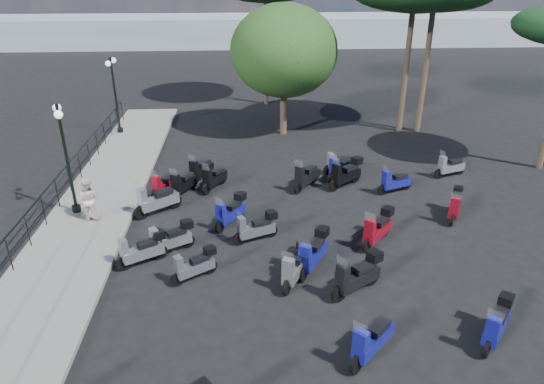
{
  "coord_description": "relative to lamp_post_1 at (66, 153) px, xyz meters",
  "views": [
    {
      "loc": [
        -0.92,
        -11.59,
        8.35
      ],
      "look_at": [
        0.0,
        3.43,
        1.2
      ],
      "focal_mm": 32.0,
      "sensor_mm": 36.0,
      "label": 1
    }
  ],
  "objects": [
    {
      "name": "lamp_post_2",
      "position": [
        -0.44,
        9.18,
        -0.04
      ],
      "size": [
        0.33,
        1.16,
        3.92
      ],
      "rotation": [
        0.0,
        0.0,
        -0.06
      ],
      "color": "black",
      "rests_on": "sidewalk"
    },
    {
      "name": "scooter_9",
      "position": [
        6.46,
        -2.21,
        -1.95
      ],
      "size": [
        1.5,
        0.83,
        1.27
      ],
      "rotation": [
        0.0,
        0.0,
        1.97
      ],
      "color": "black",
      "rests_on": "ground"
    },
    {
      "name": "scooter_15",
      "position": [
        10.39,
        -2.6,
        -1.9
      ],
      "size": [
        1.31,
        1.42,
        1.4
      ],
      "rotation": [
        0.0,
        0.0,
        2.41
      ],
      "color": "black",
      "rests_on": "ground"
    },
    {
      "name": "scooter_21",
      "position": [
        9.16,
        -5.16,
        -1.89
      ],
      "size": [
        1.59,
        1.15,
        1.44
      ],
      "rotation": [
        0.0,
        0.0,
        2.15
      ],
      "color": "black",
      "rests_on": "ground"
    },
    {
      "name": "scooter_5",
      "position": [
        2.99,
        1.43,
        -1.98
      ],
      "size": [
        0.97,
        1.43,
        1.29
      ],
      "rotation": [
        0.0,
        0.0,
        2.58
      ],
      "color": "black",
      "rests_on": "ground"
    },
    {
      "name": "distant_hills",
      "position": [
        7.05,
        40.56,
        -0.93
      ],
      "size": [
        70.0,
        8.0,
        3.0
      ],
      "primitive_type": "cube",
      "color": "gray",
      "rests_on": "ground"
    },
    {
      "name": "scooter_3",
      "position": [
        3.76,
        -2.76,
        -1.94
      ],
      "size": [
        1.47,
        0.97,
        1.29
      ],
      "rotation": [
        0.0,
        0.0,
        2.09
      ],
      "color": "black",
      "rests_on": "ground"
    },
    {
      "name": "scooter_22",
      "position": [
        10.19,
        2.58,
        -1.95
      ],
      "size": [
        1.41,
        1.19,
        1.38
      ],
      "rotation": [
        0.0,
        0.0,
        2.26
      ],
      "color": "black",
      "rests_on": "ground"
    },
    {
      "name": "scooter_16",
      "position": [
        8.61,
        1.81,
        -1.93
      ],
      "size": [
        1.21,
        1.49,
        1.44
      ],
      "rotation": [
        0.0,
        0.0,
        2.48
      ],
      "color": "black",
      "rests_on": "ground"
    },
    {
      "name": "scooter_32",
      "position": [
        3.71,
        1.49,
        -1.96
      ],
      "size": [
        0.98,
        1.5,
        1.34
      ],
      "rotation": [
        0.0,
        0.0,
        2.61
      ],
      "color": "black",
      "rests_on": "ground"
    },
    {
      "name": "broadleaf_tree",
      "position": [
        8.27,
        8.84,
        1.91
      ],
      "size": [
        5.43,
        5.43,
        6.65
      ],
      "color": "#38281E",
      "rests_on": "ground"
    },
    {
      "name": "scooter_29",
      "position": [
        14.91,
        2.63,
        -1.99
      ],
      "size": [
        1.52,
        0.74,
        1.26
      ],
      "rotation": [
        0.0,
        0.0,
        1.91
      ],
      "color": "black",
      "rests_on": "ground"
    },
    {
      "name": "scooter_8",
      "position": [
        7.51,
        -4.55,
        -1.91
      ],
      "size": [
        0.98,
        1.6,
        1.38
      ],
      "rotation": [
        0.0,
        0.0,
        2.67
      ],
      "color": "black",
      "rests_on": "ground"
    },
    {
      "name": "scooter_28",
      "position": [
        12.08,
        1.18,
        -1.99
      ],
      "size": [
        1.52,
        0.79,
        1.27
      ],
      "rotation": [
        0.0,
        0.0,
        1.95
      ],
      "color": "black",
      "rests_on": "ground"
    },
    {
      "name": "scooter_23",
      "position": [
        10.25,
        3.28,
        -2.0
      ],
      "size": [
        1.52,
        0.62,
        1.23
      ],
      "rotation": [
        0.0,
        0.0,
        1.82
      ],
      "color": "black",
      "rests_on": "ground"
    },
    {
      "name": "scooter_2",
      "position": [
        4.62,
        -4.24,
        -1.98
      ],
      "size": [
        1.31,
        0.94,
        1.18
      ],
      "rotation": [
        0.0,
        0.0,
        2.15
      ],
      "color": "black",
      "rests_on": "ground"
    },
    {
      "name": "scooter_4",
      "position": [
        2.92,
        -0.07,
        -1.91
      ],
      "size": [
        1.57,
        1.23,
        1.49
      ],
      "rotation": [
        0.0,
        0.0,
        2.21
      ],
      "color": "black",
      "rests_on": "ground"
    },
    {
      "name": "sidewalk",
      "position": [
        0.55,
        -1.44,
        -2.35
      ],
      "size": [
        3.0,
        30.0,
        0.15
      ],
      "primitive_type": "cube",
      "color": "slate",
      "rests_on": "ground"
    },
    {
      "name": "scooter_17",
      "position": [
        10.26,
        1.88,
        -1.88
      ],
      "size": [
        1.55,
        1.28,
        1.47
      ],
      "rotation": [
        0.0,
        0.0,
        2.23
      ],
      "color": "black",
      "rests_on": "ground"
    },
    {
      "name": "scooter_30",
      "position": [
        4.89,
        1.94,
        -1.96
      ],
      "size": [
        0.98,
        1.5,
        1.34
      ],
      "rotation": [
        0.0,
        0.0,
        2.61
      ],
      "color": "black",
      "rests_on": "ground"
    },
    {
      "name": "scooter_27",
      "position": [
        13.6,
        -1.06,
        -1.93
      ],
      "size": [
        0.95,
        1.51,
        1.31
      ],
      "rotation": [
        0.0,
        0.0,
        2.65
      ],
      "color": "black",
      "rests_on": "ground"
    },
    {
      "name": "pedestrian_far",
      "position": [
        0.69,
        -0.62,
        -1.5
      ],
      "size": [
        0.79,
        0.63,
        1.55
      ],
      "primitive_type": "imported",
      "rotation": [
        0.0,
        0.0,
        3.08
      ],
      "color": "beige",
      "rests_on": "sidewalk"
    },
    {
      "name": "scooter_11",
      "position": [
        4.29,
        2.87,
        -1.96
      ],
      "size": [
        0.98,
        1.5,
        1.34
      ],
      "rotation": [
        0.0,
        0.0,
        2.61
      ],
      "color": "black",
      "rests_on": "ground"
    },
    {
      "name": "scooter_14",
      "position": [
        8.09,
        -3.95,
        -1.88
      ],
      "size": [
        1.12,
        1.63,
        1.45
      ],
      "rotation": [
        0.0,
        0.0,
        2.59
      ],
      "color": "black",
      "rests_on": "ground"
    },
    {
      "name": "scooter_10",
      "position": [
        5.61,
        -1.08,
        -1.93
      ],
      "size": [
        1.11,
        1.44,
        1.33
      ],
      "rotation": [
        0.0,
        0.0,
        2.52
      ],
      "color": "black",
      "rests_on": "ground"
    },
    {
      "name": "ground",
      "position": [
        7.05,
        -4.44,
        -2.43
      ],
      "size": [
        120.0,
        120.0,
        0.0
      ],
      "primitive_type": "plane",
      "color": "black",
      "rests_on": "ground"
    },
    {
      "name": "scooter_13",
      "position": [
        8.94,
        -7.63,
        -1.94
      ],
      "size": [
        1.32,
        1.34,
        1.41
      ],
      "rotation": [
        0.0,
        0.0,
        2.36
      ],
      "color": "black",
      "rests_on": "ground"
    },
    {
      "name": "lamp_post_1",
      "position": [
        0.0,
        0.0,
        0.0
      ],
      "size": [
        0.61,
        1.12,
        4.0
      ],
      "rotation": [
        0.0,
        0.0,
        0.37
      ],
      "color": "black",
      "rests_on": "sidewalk"
    },
    {
      "name": "railing",
      "position": [
        -0.75,
        -1.64,
        -1.53
      ],
      "size": [
        0.04,
        26.04,
        1.1
      ],
      "color": "black",
      "rests_on": "sidewalk"
    },
    {
      "name": "scooter_31",
      "position": [
        2.97,
        -3.37,
        -1.94
      ],
      "size": [
        1.47,
        0.97,
        1.29
      ],
      "rotation": [
        0.0,
        0.0,
        2.09
      ],
      "color": "black",
      "rests_on": "ground"
    },
    {
      "name": "scooter_20",
      "position": [
        12.06,
        -7.28,
        -1.93
      ],
      "size": [
        1.22,
        1.37,
        1.33
      ],
      "rotation": [
        0.0,
        0.0,
        2.43
      ],
      "color": "black",
      "rests_on": "ground"
    }
  ]
}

